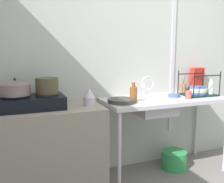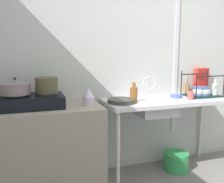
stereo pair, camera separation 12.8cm
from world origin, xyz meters
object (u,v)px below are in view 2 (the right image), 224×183
(pot_on_left_burner, at_px, (15,87))
(frying_pan, at_px, (122,101))
(dish_rack, at_px, (201,92))
(stove, at_px, (32,101))
(faucet, at_px, (149,84))
(bottle_by_rack, at_px, (215,89))
(cup_by_rack, at_px, (191,95))
(small_bowl_on_drainboard, at_px, (176,96))
(percolator, at_px, (89,97))
(bottle_by_sink, at_px, (134,94))
(utensil_jar, at_px, (187,88))
(pot_on_right_burner, at_px, (47,85))
(sink_basin, at_px, (156,107))
(bucket_on_floor, at_px, (176,161))
(cereal_box, at_px, (201,80))

(pot_on_left_burner, bearing_deg, frying_pan, -2.77)
(frying_pan, bearing_deg, dish_rack, 4.54)
(stove, height_order, dish_rack, dish_rack)
(faucet, bearing_deg, bottle_by_rack, -8.29)
(cup_by_rack, relative_size, small_bowl_on_drainboard, 0.66)
(percolator, xyz_separation_m, bottle_by_rack, (1.51, 0.03, -0.00))
(percolator, relative_size, small_bowl_on_drainboard, 1.30)
(frying_pan, bearing_deg, cup_by_rack, -4.94)
(percolator, bearing_deg, stove, 173.99)
(bottle_by_sink, distance_m, utensil_jar, 0.89)
(percolator, height_order, dish_rack, dish_rack)
(frying_pan, bearing_deg, small_bowl_on_drainboard, 6.17)
(pot_on_right_burner, distance_m, percolator, 0.41)
(sink_basin, bearing_deg, small_bowl_on_drainboard, 12.55)
(pot_on_left_burner, bearing_deg, pot_on_right_burner, 0.00)
(utensil_jar, height_order, bucket_on_floor, utensil_jar)
(dish_rack, relative_size, cup_by_rack, 4.49)
(sink_basin, xyz_separation_m, utensil_jar, (0.58, 0.28, 0.14))
(small_bowl_on_drainboard, height_order, bottle_by_sink, bottle_by_sink)
(percolator, distance_m, cup_by_rack, 1.12)
(cereal_box, distance_m, bucket_on_floor, 1.05)
(pot_on_left_burner, relative_size, bucket_on_floor, 0.92)
(cereal_box, xyz_separation_m, bucket_on_floor, (-0.47, -0.23, -0.92))
(percolator, height_order, faucet, faucet)
(pot_on_left_burner, xyz_separation_m, bucket_on_floor, (1.71, 0.01, -0.96))
(small_bowl_on_drainboard, height_order, bucket_on_floor, small_bowl_on_drainboard)
(percolator, xyz_separation_m, cereal_box, (1.52, 0.29, 0.07))
(percolator, relative_size, frying_pan, 0.59)
(pot_on_right_burner, xyz_separation_m, percolator, (0.39, -0.05, -0.12))
(cereal_box, bearing_deg, small_bowl_on_drainboard, -164.88)
(stove, xyz_separation_m, frying_pan, (0.86, -0.05, -0.04))
(cereal_box, height_order, utensil_jar, cereal_box)
(faucet, relative_size, bucket_on_floor, 0.85)
(sink_basin, height_order, utensil_jar, utensil_jar)
(frying_pan, bearing_deg, utensil_jar, 16.44)
(dish_rack, bearing_deg, cup_by_rack, -149.93)
(cup_by_rack, relative_size, bottle_by_rack, 0.45)
(sink_basin, height_order, cereal_box, cereal_box)
(percolator, distance_m, frying_pan, 0.35)
(pot_on_right_burner, height_order, frying_pan, pot_on_right_burner)
(pot_on_right_burner, distance_m, bottle_by_sink, 0.87)
(pot_on_left_burner, relative_size, bottle_by_rack, 1.39)
(frying_pan, bearing_deg, cereal_box, 13.65)
(pot_on_right_burner, xyz_separation_m, bucket_on_floor, (1.44, 0.01, -0.97))
(dish_rack, relative_size, utensil_jar, 1.63)
(cereal_box, bearing_deg, cup_by_rack, -147.17)
(bottle_by_rack, bearing_deg, frying_pan, -178.80)
(pot_on_left_burner, height_order, cup_by_rack, pot_on_left_burner)
(stove, height_order, frying_pan, stove)
(pot_on_right_burner, distance_m, faucet, 1.10)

